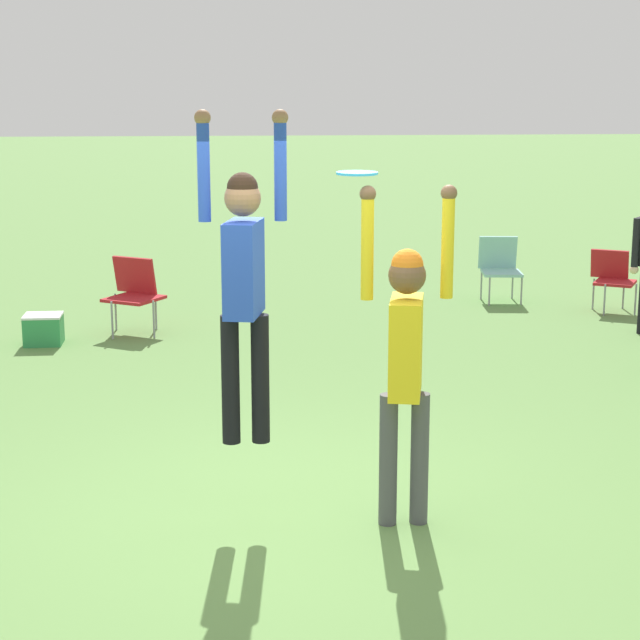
{
  "coord_description": "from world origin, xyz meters",
  "views": [
    {
      "loc": [
        -0.36,
        -6.8,
        2.82
      ],
      "look_at": [
        0.34,
        0.18,
        1.3
      ],
      "focal_mm": 60.0,
      "sensor_mm": 36.0,
      "label": 1
    }
  ],
  "objects_px": {
    "camping_chair_2": "(134,290)",
    "person_defending": "(406,348)",
    "camping_chair_0": "(613,276)",
    "cooler_box": "(44,329)",
    "camping_chair_1": "(500,264)",
    "frisbee": "(357,173)",
    "person_jumping": "(244,270)"
  },
  "relations": [
    {
      "from": "camping_chair_2",
      "to": "person_defending",
      "type": "bearing_deg",
      "value": 142.23
    },
    {
      "from": "camping_chair_0",
      "to": "camping_chair_2",
      "type": "relative_size",
      "value": 0.89
    },
    {
      "from": "camping_chair_0",
      "to": "cooler_box",
      "type": "xyz_separation_m",
      "value": [
        -7.04,
        -1.16,
        -0.29
      ]
    },
    {
      "from": "camping_chair_1",
      "to": "cooler_box",
      "type": "relative_size",
      "value": 2.07
    },
    {
      "from": "person_defending",
      "to": "camping_chair_1",
      "type": "height_order",
      "value": "person_defending"
    },
    {
      "from": "camping_chair_2",
      "to": "cooler_box",
      "type": "height_order",
      "value": "camping_chair_2"
    },
    {
      "from": "camping_chair_1",
      "to": "camping_chair_0",
      "type": "bearing_deg",
      "value": 154.65
    },
    {
      "from": "person_defending",
      "to": "frisbee",
      "type": "height_order",
      "value": "frisbee"
    },
    {
      "from": "camping_chair_0",
      "to": "cooler_box",
      "type": "bearing_deg",
      "value": 39.6
    },
    {
      "from": "person_jumping",
      "to": "frisbee",
      "type": "xyz_separation_m",
      "value": [
        0.71,
        -0.13,
        0.62
      ]
    },
    {
      "from": "person_defending",
      "to": "cooler_box",
      "type": "bearing_deg",
      "value": -137.21
    },
    {
      "from": "camping_chair_0",
      "to": "cooler_box",
      "type": "distance_m",
      "value": 7.15
    },
    {
      "from": "person_jumping",
      "to": "cooler_box",
      "type": "xyz_separation_m",
      "value": [
        -2.12,
        5.19,
        -1.51
      ]
    },
    {
      "from": "person_jumping",
      "to": "cooler_box",
      "type": "relative_size",
      "value": 5.19
    },
    {
      "from": "person_defending",
      "to": "camping_chair_2",
      "type": "height_order",
      "value": "person_defending"
    },
    {
      "from": "person_jumping",
      "to": "cooler_box",
      "type": "bearing_deg",
      "value": 34.9
    },
    {
      "from": "person_jumping",
      "to": "camping_chair_2",
      "type": "xyz_separation_m",
      "value": [
        -1.13,
        5.7,
        -1.17
      ]
    },
    {
      "from": "person_jumping",
      "to": "frisbee",
      "type": "relative_size",
      "value": 8.26
    },
    {
      "from": "camping_chair_1",
      "to": "frisbee",
      "type": "bearing_deg",
      "value": 75.22
    },
    {
      "from": "cooler_box",
      "to": "camping_chair_2",
      "type": "bearing_deg",
      "value": 27.55
    },
    {
      "from": "camping_chair_0",
      "to": "camping_chair_1",
      "type": "relative_size",
      "value": 0.9
    },
    {
      "from": "person_defending",
      "to": "camping_chair_2",
      "type": "bearing_deg",
      "value": -147.35
    },
    {
      "from": "person_jumping",
      "to": "person_defending",
      "type": "bearing_deg",
      "value": -90.0
    },
    {
      "from": "person_jumping",
      "to": "camping_chair_1",
      "type": "distance_m",
      "value": 8.13
    },
    {
      "from": "person_jumping",
      "to": "camping_chair_2",
      "type": "height_order",
      "value": "person_jumping"
    },
    {
      "from": "camping_chair_2",
      "to": "cooler_box",
      "type": "bearing_deg",
      "value": 59.83
    },
    {
      "from": "person_jumping",
      "to": "person_defending",
      "type": "height_order",
      "value": "person_jumping"
    },
    {
      "from": "camping_chair_1",
      "to": "cooler_box",
      "type": "xyz_separation_m",
      "value": [
        -5.77,
        -1.97,
        -0.33
      ]
    },
    {
      "from": "camping_chair_1",
      "to": "camping_chair_2",
      "type": "xyz_separation_m",
      "value": [
        -4.79,
        -1.46,
        0.02
      ]
    },
    {
      "from": "camping_chair_0",
      "to": "frisbee",
      "type": "bearing_deg",
      "value": 87.22
    },
    {
      "from": "camping_chair_2",
      "to": "cooler_box",
      "type": "relative_size",
      "value": 2.09
    },
    {
      "from": "person_jumping",
      "to": "camping_chair_1",
      "type": "height_order",
      "value": "person_jumping"
    }
  ]
}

